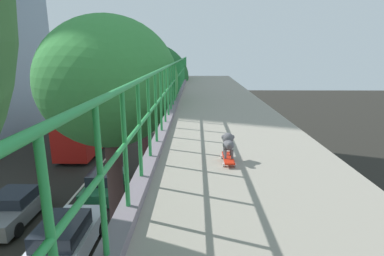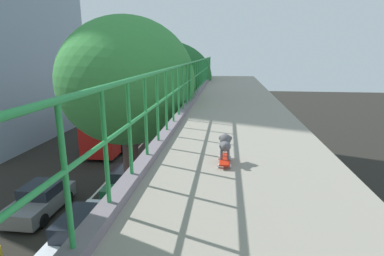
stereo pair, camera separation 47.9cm
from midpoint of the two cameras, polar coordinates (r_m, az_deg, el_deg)
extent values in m
cube|color=gray|center=(3.20, 15.39, -19.92)|extent=(2.88, 35.85, 0.41)
cube|color=black|center=(3.40, 14.75, -13.73)|extent=(2.82, 0.06, 0.00)
cube|color=slate|center=(3.15, -11.01, -14.59)|extent=(0.20, 34.06, 0.12)
cylinder|color=green|center=(2.79, -12.16, 7.33)|extent=(0.06, 34.06, 0.06)
cylinder|color=green|center=(2.89, -11.64, -2.70)|extent=(0.04, 34.06, 0.04)
cylinder|color=green|center=(2.28, -17.28, -9.28)|extent=(0.04, 0.04, 1.13)
cylinder|color=green|center=(2.91, -11.58, -3.77)|extent=(0.04, 0.04, 1.13)
cylinder|color=green|center=(3.57, -8.01, -0.24)|extent=(0.04, 0.04, 1.13)
cylinder|color=green|center=(4.26, -5.57, 2.17)|extent=(0.04, 0.04, 1.13)
cylinder|color=green|center=(4.95, -3.81, 3.91)|extent=(0.04, 0.04, 1.13)
cylinder|color=green|center=(5.66, -2.47, 5.21)|extent=(0.04, 0.04, 1.13)
cylinder|color=green|center=(6.36, -1.43, 6.22)|extent=(0.04, 0.04, 1.13)
cylinder|color=green|center=(7.07, -0.60, 7.03)|extent=(0.04, 0.04, 1.13)
cylinder|color=green|center=(7.79, 0.08, 7.69)|extent=(0.04, 0.04, 1.13)
cylinder|color=green|center=(8.50, 0.65, 8.24)|extent=(0.04, 0.04, 1.13)
cylinder|color=green|center=(9.22, 1.14, 8.70)|extent=(0.04, 0.04, 1.13)
cylinder|color=green|center=(9.94, 1.55, 9.09)|extent=(0.04, 0.04, 1.13)
cylinder|color=green|center=(10.65, 1.91, 9.44)|extent=(0.04, 0.04, 1.13)
cylinder|color=green|center=(11.37, 2.23, 9.73)|extent=(0.04, 0.04, 1.13)
cylinder|color=green|center=(12.09, 2.50, 10.00)|extent=(0.04, 0.04, 1.13)
cylinder|color=green|center=(12.81, 2.75, 10.23)|extent=(0.04, 0.04, 1.13)
cylinder|color=green|center=(13.53, 2.97, 10.44)|extent=(0.04, 0.04, 1.13)
cylinder|color=green|center=(14.25, 3.17, 10.62)|extent=(0.04, 0.04, 1.13)
cylinder|color=green|center=(14.97, 3.35, 10.79)|extent=(0.04, 0.04, 1.13)
cylinder|color=green|center=(15.69, 3.51, 10.94)|extent=(0.04, 0.04, 1.13)
cylinder|color=green|center=(16.42, 3.66, 11.08)|extent=(0.04, 0.04, 1.13)
cylinder|color=green|center=(17.14, 3.80, 11.21)|extent=(0.04, 0.04, 1.13)
cylinder|color=green|center=(17.86, 3.93, 11.33)|extent=(0.04, 0.04, 1.13)
cylinder|color=green|center=(18.58, 4.04, 11.44)|extent=(0.04, 0.04, 1.13)
cylinder|color=green|center=(19.30, 4.15, 11.54)|extent=(0.04, 0.04, 1.13)
cube|color=white|center=(13.48, -18.37, -18.56)|extent=(1.86, 4.39, 0.75)
cube|color=#1E232B|center=(12.92, -19.15, -16.62)|extent=(1.55, 2.15, 0.62)
cylinder|color=black|center=(14.33, -12.63, -17.32)|extent=(0.19, 0.61, 0.61)
cylinder|color=black|center=(14.97, -19.36, -16.35)|extent=(0.19, 0.61, 0.61)
cube|color=slate|center=(16.76, -26.05, -12.59)|extent=(1.73, 3.84, 0.70)
cube|color=#1E232B|center=(16.67, -25.89, -10.40)|extent=(1.56, 1.69, 0.52)
cylinder|color=black|center=(15.64, -25.56, -15.56)|extent=(0.20, 0.62, 0.62)
cylinder|color=black|center=(16.53, -30.56, -14.53)|extent=(0.20, 0.62, 0.62)
cylinder|color=black|center=(17.32, -21.61, -12.16)|extent=(0.20, 0.62, 0.62)
cylinder|color=black|center=(18.13, -26.29, -11.46)|extent=(0.20, 0.62, 0.62)
cube|color=#226A3F|center=(17.84, -11.37, -9.96)|extent=(1.67, 4.01, 0.63)
cube|color=#1E232B|center=(17.44, -11.66, -8.42)|extent=(1.49, 1.68, 0.56)
cylinder|color=black|center=(18.77, -7.86, -9.13)|extent=(0.23, 0.64, 0.64)
cylinder|color=black|center=(19.21, -12.50, -8.78)|extent=(0.23, 0.64, 0.64)
cylinder|color=black|center=(16.64, -10.00, -12.40)|extent=(0.23, 0.64, 0.64)
cylinder|color=black|center=(17.14, -15.19, -11.88)|extent=(0.23, 0.64, 0.64)
cube|color=#B01712|center=(26.58, -13.01, 1.09)|extent=(2.42, 10.22, 3.14)
cube|color=black|center=(26.47, -13.08, 2.25)|extent=(2.44, 9.41, 0.70)
cylinder|color=black|center=(29.88, -8.50, 0.03)|extent=(0.28, 0.96, 0.96)
cylinder|color=black|center=(30.56, -12.69, 0.15)|extent=(0.28, 0.96, 0.96)
cylinder|color=black|center=(24.01, -12.45, -3.68)|extent=(0.28, 0.96, 0.96)
cylinder|color=black|center=(24.85, -17.51, -3.40)|extent=(0.28, 0.96, 0.96)
cylinder|color=#4A332F|center=(11.37, -9.93, -11.85)|extent=(0.55, 0.55, 5.52)
ellipsoid|color=#3B8D41|center=(10.28, -10.89, 8.65)|extent=(4.51, 4.51, 4.21)
cylinder|color=brown|center=(18.53, -4.15, -2.51)|extent=(0.48, 0.48, 4.79)
ellipsoid|color=#1F5E2A|center=(17.81, -4.38, 9.58)|extent=(5.44, 5.44, 4.13)
cube|color=red|center=(4.40, 9.35, -5.89)|extent=(0.14, 0.52, 0.02)
cylinder|color=white|center=(4.57, 10.26, -5.65)|extent=(0.02, 0.06, 0.06)
cylinder|color=white|center=(4.56, 8.22, -5.60)|extent=(0.02, 0.06, 0.06)
cylinder|color=white|center=(4.26, 10.52, -7.19)|extent=(0.02, 0.06, 0.06)
cylinder|color=white|center=(4.25, 8.32, -7.14)|extent=(0.02, 0.06, 0.06)
cylinder|color=#59585D|center=(4.47, 9.96, -4.50)|extent=(0.04, 0.04, 0.13)
cylinder|color=#59585D|center=(4.47, 8.70, -4.47)|extent=(0.04, 0.04, 0.13)
cylinder|color=#59585D|center=(4.32, 10.07, -5.20)|extent=(0.04, 0.04, 0.13)
cylinder|color=#59585D|center=(4.31, 8.77, -5.17)|extent=(0.04, 0.04, 0.13)
ellipsoid|color=#59585D|center=(4.36, 9.43, -3.47)|extent=(0.16, 0.22, 0.15)
sphere|color=#59585D|center=(4.43, 9.42, -2.19)|extent=(0.17, 0.17, 0.17)
ellipsoid|color=#4B5868|center=(4.50, 9.37, -2.08)|extent=(0.06, 0.08, 0.05)
sphere|color=#59585D|center=(4.43, 10.24, -1.95)|extent=(0.07, 0.07, 0.07)
sphere|color=#59585D|center=(4.42, 8.61, -1.91)|extent=(0.07, 0.07, 0.07)
sphere|color=#59585D|center=(4.24, 9.52, -3.36)|extent=(0.07, 0.07, 0.07)
camera|label=1|loc=(0.24, -87.14, 0.72)|focal=28.19mm
camera|label=2|loc=(0.24, 92.86, -0.72)|focal=28.19mm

